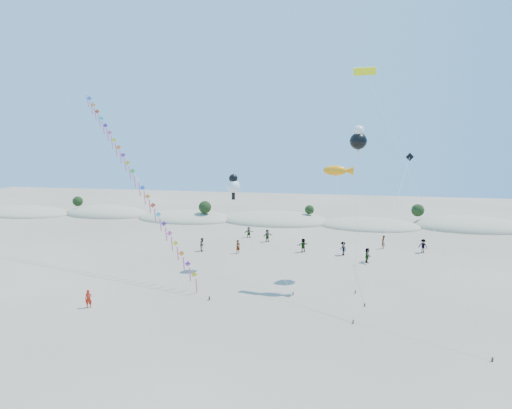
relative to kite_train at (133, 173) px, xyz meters
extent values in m
plane|color=#86735D|center=(12.15, -16.88, -10.89)|extent=(160.00, 160.00, 0.00)
ellipsoid|color=tan|center=(-35.85, 27.32, -10.89)|extent=(18.00, 9.90, 2.80)
ellipsoid|color=#213B15|center=(-35.85, 27.32, -10.12)|extent=(14.40, 6.48, 0.72)
ellipsoid|color=tan|center=(-19.85, 29.12, -10.89)|extent=(16.00, 8.80, 3.60)
ellipsoid|color=#213B15|center=(-19.85, 29.12, -9.90)|extent=(12.80, 5.76, 0.64)
ellipsoid|color=tan|center=(-3.85, 27.72, -10.89)|extent=(17.60, 9.68, 3.00)
ellipsoid|color=#213B15|center=(-3.85, 27.72, -10.07)|extent=(14.08, 6.34, 0.70)
ellipsoid|color=tan|center=(12.15, 28.42, -10.89)|extent=(19.00, 10.45, 3.40)
ellipsoid|color=#213B15|center=(12.15, 28.42, -9.96)|extent=(15.20, 6.84, 0.76)
ellipsoid|color=tan|center=(28.15, 27.02, -10.89)|extent=(16.40, 9.02, 2.80)
ellipsoid|color=#213B15|center=(28.15, 27.02, -10.12)|extent=(13.12, 5.90, 0.66)
ellipsoid|color=tan|center=(44.15, 28.82, -10.89)|extent=(18.00, 9.90, 3.80)
ellipsoid|color=#213B15|center=(44.15, 28.82, -9.85)|extent=(14.40, 6.48, 0.72)
sphere|color=black|center=(-25.85, 29.32, -8.53)|extent=(1.90, 1.90, 1.90)
sphere|color=black|center=(0.15, 26.52, -8.41)|extent=(2.20, 2.20, 2.20)
sphere|color=black|center=(18.15, 28.52, -8.65)|extent=(1.60, 1.60, 1.60)
sphere|color=black|center=(36.15, 29.92, -8.45)|extent=(2.10, 2.10, 2.10)
cube|color=#3F2D1E|center=(10.72, -7.82, -10.72)|extent=(0.12, 0.12, 0.35)
cylinder|color=silver|center=(0.81, -0.61, -0.71)|extent=(19.86, 14.45, 20.38)
cube|color=gold|center=(8.85, -6.46, -8.98)|extent=(1.07, 0.42, 1.12)
cube|color=pink|center=(9.03, -6.41, -10.08)|extent=(0.19, 0.45, 1.55)
cube|color=purple|center=(8.04, -5.87, -8.14)|extent=(1.07, 0.42, 1.12)
cube|color=pink|center=(8.22, -5.82, -9.24)|extent=(0.19, 0.45, 1.55)
cube|color=orange|center=(7.22, -5.27, -7.30)|extent=(1.07, 0.42, 1.12)
cube|color=pink|center=(7.40, -5.22, -8.40)|extent=(0.19, 0.45, 1.55)
cube|color=yellow|center=(6.41, -4.68, -6.46)|extent=(1.07, 0.42, 1.12)
cube|color=pink|center=(6.59, -4.63, -7.56)|extent=(0.19, 0.45, 1.55)
cube|color=#F54DA5|center=(5.59, -4.09, -5.62)|extent=(1.07, 0.42, 1.12)
cube|color=pink|center=(5.77, -4.04, -6.72)|extent=(0.19, 0.45, 1.55)
cube|color=#4A2493|center=(4.77, -3.49, -4.78)|extent=(1.07, 0.42, 1.12)
cube|color=pink|center=(4.95, -3.44, -5.88)|extent=(0.19, 0.45, 1.55)
cube|color=#1BC4D0|center=(3.96, -2.90, -3.95)|extent=(1.07, 0.42, 1.12)
cube|color=pink|center=(4.14, -2.85, -5.05)|extent=(0.19, 0.45, 1.55)
cube|color=red|center=(3.14, -2.31, -3.11)|extent=(1.07, 0.42, 1.12)
cube|color=pink|center=(3.32, -2.26, -4.21)|extent=(0.19, 0.45, 1.55)
cube|color=orange|center=(2.32, -1.71, -2.27)|extent=(1.07, 0.42, 1.12)
cube|color=pink|center=(2.50, -1.66, -3.37)|extent=(0.19, 0.45, 1.55)
cube|color=blue|center=(1.51, -1.12, -1.43)|extent=(1.07, 0.42, 1.12)
cube|color=pink|center=(1.69, -1.07, -2.53)|extent=(0.19, 0.45, 1.55)
cube|color=white|center=(0.69, -0.52, -0.59)|extent=(1.07, 0.42, 1.12)
cube|color=pink|center=(0.87, -0.47, -1.69)|extent=(0.19, 0.45, 1.55)
cube|color=green|center=(-0.13, 0.07, 0.25)|extent=(1.07, 0.42, 1.12)
cube|color=pink|center=(0.05, 0.12, -0.85)|extent=(0.19, 0.45, 1.55)
cube|color=gold|center=(-0.94, 0.66, 1.09)|extent=(1.07, 0.42, 1.12)
cube|color=pink|center=(-0.76, 0.71, -0.01)|extent=(0.19, 0.45, 1.55)
cube|color=purple|center=(-1.76, 1.26, 1.92)|extent=(1.07, 0.42, 1.12)
cube|color=pink|center=(-1.58, 1.31, 0.82)|extent=(0.19, 0.45, 1.55)
cube|color=orange|center=(-2.58, 1.85, 2.76)|extent=(1.07, 0.42, 1.12)
cube|color=pink|center=(-2.40, 1.90, 1.66)|extent=(0.19, 0.45, 1.55)
cube|color=yellow|center=(-3.39, 2.44, 3.60)|extent=(1.07, 0.42, 1.12)
cube|color=pink|center=(-3.21, 2.49, 2.50)|extent=(0.19, 0.45, 1.55)
cube|color=#F54DA5|center=(-4.21, 3.04, 4.44)|extent=(1.07, 0.42, 1.12)
cube|color=pink|center=(-4.03, 3.09, 3.34)|extent=(0.19, 0.45, 1.55)
cube|color=#4A2493|center=(-5.03, 3.63, 5.28)|extent=(1.07, 0.42, 1.12)
cube|color=pink|center=(-4.85, 3.68, 4.18)|extent=(0.19, 0.45, 1.55)
cube|color=#1BC4D0|center=(-5.84, 4.23, 6.12)|extent=(1.07, 0.42, 1.12)
cube|color=pink|center=(-5.66, 4.28, 5.02)|extent=(0.19, 0.45, 1.55)
cube|color=red|center=(-6.66, 4.82, 6.95)|extent=(1.07, 0.42, 1.12)
cube|color=pink|center=(-6.48, 4.87, 5.85)|extent=(0.19, 0.45, 1.55)
cube|color=orange|center=(-7.48, 5.41, 7.79)|extent=(1.07, 0.42, 1.12)
cube|color=pink|center=(-7.30, 5.46, 6.69)|extent=(0.19, 0.45, 1.55)
cube|color=blue|center=(-8.29, 6.01, 8.63)|extent=(1.07, 0.42, 1.12)
cube|color=pink|center=(-8.11, 6.06, 7.53)|extent=(0.19, 0.45, 1.55)
cube|color=white|center=(-9.11, 6.60, 9.47)|extent=(1.07, 0.42, 1.12)
cube|color=pink|center=(-8.93, 6.65, 8.37)|extent=(0.19, 0.45, 1.55)
cube|color=#3F2D1E|center=(23.63, -10.56, -10.74)|extent=(0.10, 0.10, 0.30)
cylinder|color=silver|center=(22.77, -6.40, -5.03)|extent=(1.75, 8.34, 11.74)
ellipsoid|color=orange|center=(21.91, -2.24, 0.84)|extent=(2.28, 1.00, 1.00)
cone|color=orange|center=(23.18, -2.24, 0.84)|extent=(0.91, 0.91, 0.91)
cube|color=#3F2D1E|center=(18.27, -5.27, -10.74)|extent=(0.10, 0.10, 0.30)
cylinder|color=silver|center=(14.53, -1.49, -6.19)|extent=(7.52, 7.59, 9.42)
sphere|color=white|center=(10.79, 2.29, -1.49)|extent=(1.46, 1.46, 1.46)
sphere|color=black|center=(10.79, 2.29, -0.61)|extent=(0.98, 0.98, 0.98)
cube|color=black|center=(10.79, 2.29, -2.62)|extent=(0.35, 0.18, 0.80)
cube|color=#3F2D1E|center=(24.17, -3.77, -10.74)|extent=(0.10, 0.10, 0.30)
cylinder|color=silver|center=(24.21, -0.84, -3.66)|extent=(0.10, 5.87, 14.47)
sphere|color=black|center=(24.25, 2.08, 3.57)|extent=(1.76, 1.76, 1.76)
sphere|color=white|center=(24.25, 2.08, 4.62)|extent=(1.14, 1.14, 1.14)
cube|color=white|center=(24.25, 2.08, 2.29)|extent=(0.35, 0.18, 0.80)
cube|color=white|center=(23.55, 2.08, 3.57)|extent=(0.60, 0.15, 0.25)
cube|color=white|center=(24.95, 2.08, 3.57)|extent=(0.60, 0.15, 0.25)
cube|color=#3F2D1E|center=(32.66, -14.96, -10.74)|extent=(0.10, 0.10, 0.30)
cylinder|color=silver|center=(28.58, -7.23, -0.26)|extent=(8.19, 15.49, 21.28)
cube|color=#F8FB0D|center=(24.50, 0.50, 10.37)|extent=(2.19, 0.89, 0.77)
cube|color=black|center=(24.50, 0.52, 10.37)|extent=(2.12, 0.55, 0.19)
cube|color=#3F2D1E|center=(24.82, -6.89, -10.74)|extent=(0.10, 0.10, 0.30)
cylinder|color=silver|center=(27.72, 0.85, -4.64)|extent=(5.83, 15.49, 12.53)
cube|color=black|center=(30.62, 8.58, 1.62)|extent=(0.99, 0.29, 1.02)
imported|color=#B51F0E|center=(0.65, -11.29, -10.08)|extent=(0.69, 0.58, 1.63)
imported|color=slate|center=(5.25, 8.08, -10.01)|extent=(0.81, 0.96, 1.76)
imported|color=slate|center=(18.27, 9.85, -9.99)|extent=(1.64, 1.48, 1.81)
imported|color=slate|center=(10.07, 7.82, -10.01)|extent=(0.73, 0.76, 1.76)
imported|color=slate|center=(23.33, 9.23, -10.01)|extent=(1.13, 1.31, 1.76)
imported|color=slate|center=(26.10, 6.62, -10.00)|extent=(0.78, 1.72, 1.79)
imported|color=slate|center=(28.69, 13.29, -9.99)|extent=(0.68, 0.78, 1.81)
imported|color=slate|center=(9.87, 16.25, -10.10)|extent=(1.49, 1.19, 1.58)
imported|color=slate|center=(33.53, 12.16, -9.99)|extent=(1.35, 1.17, 1.81)
imported|color=slate|center=(12.94, 14.27, -10.01)|extent=(1.50, 1.56, 1.77)
camera|label=1|loc=(21.40, -44.14, 4.50)|focal=30.00mm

